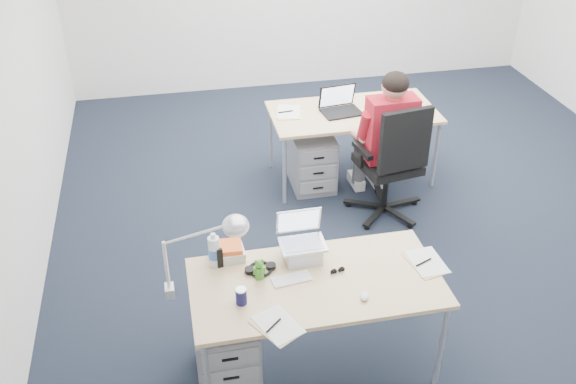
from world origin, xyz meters
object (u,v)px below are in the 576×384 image
(desk_near, at_px, (316,286))
(desk_far, at_px, (353,115))
(wireless_keyboard, at_px, (291,279))
(cordless_phone, at_px, (220,258))
(bear_figurine, at_px, (259,269))
(book_stack, at_px, (227,252))
(drawer_pedestal_far, at_px, (312,161))
(dark_laptop, at_px, (342,100))
(drawer_pedestal_near, at_px, (226,348))
(water_bottle, at_px, (214,250))
(sunglasses, at_px, (338,271))
(can_koozie, at_px, (241,296))
(desk_lamp, at_px, (193,256))
(far_cup, at_px, (382,105))
(silver_laptop, at_px, (303,239))
(seated_person, at_px, (383,138))
(computer_mouse, at_px, (364,296))
(office_chair, at_px, (388,183))
(headphones, at_px, (260,268))

(desk_near, bearing_deg, desk_far, 68.08)
(wireless_keyboard, relative_size, cordless_phone, 1.74)
(bear_figurine, height_order, book_stack, bear_figurine)
(drawer_pedestal_far, xyz_separation_m, wireless_keyboard, (-0.68, -2.23, 0.46))
(dark_laptop, bearing_deg, drawer_pedestal_far, -176.08)
(drawer_pedestal_near, relative_size, book_stack, 2.45)
(water_bottle, bearing_deg, book_stack, 33.67)
(bear_figurine, height_order, dark_laptop, dark_laptop)
(drawer_pedestal_near, height_order, drawer_pedestal_far, same)
(bear_figurine, bearing_deg, sunglasses, 1.79)
(can_koozie, bearing_deg, dark_laptop, 61.63)
(can_koozie, xyz_separation_m, sunglasses, (0.65, 0.16, -0.04))
(drawer_pedestal_near, xyz_separation_m, desk_lamp, (-0.15, 0.08, 0.73))
(can_koozie, relative_size, book_stack, 0.50)
(bear_figurine, xyz_separation_m, book_stack, (-0.18, 0.25, -0.02))
(drawer_pedestal_near, distance_m, can_koozie, 0.53)
(can_koozie, bearing_deg, desk_far, 59.68)
(can_koozie, distance_m, far_cup, 2.99)
(silver_laptop, distance_m, desk_lamp, 0.75)
(wireless_keyboard, distance_m, dark_laptop, 2.50)
(drawer_pedestal_near, bearing_deg, cordless_phone, 85.84)
(drawer_pedestal_near, distance_m, wireless_keyboard, 0.65)
(desk_far, distance_m, seated_person, 0.54)
(book_stack, xyz_separation_m, sunglasses, (0.68, -0.30, -0.04))
(water_bottle, xyz_separation_m, desk_lamp, (-0.14, -0.23, 0.15))
(water_bottle, distance_m, dark_laptop, 2.50)
(water_bottle, distance_m, sunglasses, 0.81)
(computer_mouse, bearing_deg, drawer_pedestal_far, 106.15)
(computer_mouse, height_order, cordless_phone, cordless_phone)
(water_bottle, height_order, sunglasses, water_bottle)
(seated_person, relative_size, dark_laptop, 3.77)
(seated_person, relative_size, silver_laptop, 4.32)
(wireless_keyboard, bearing_deg, silver_laptop, 52.00)
(silver_laptop, xyz_separation_m, computer_mouse, (0.29, -0.46, -0.14))
(seated_person, height_order, far_cup, seated_person)
(office_chair, bearing_deg, drawer_pedestal_far, 122.17)
(drawer_pedestal_near, height_order, wireless_keyboard, wireless_keyboard)
(headphones, bearing_deg, wireless_keyboard, -42.09)
(silver_laptop, xyz_separation_m, bear_figurine, (-0.31, -0.14, -0.08))
(can_koozie, xyz_separation_m, water_bottle, (-0.12, 0.40, 0.07))
(drawer_pedestal_near, bearing_deg, dark_laptop, 58.81)
(bear_figurine, xyz_separation_m, desk_lamp, (-0.40, -0.04, 0.20))
(desk_near, xyz_separation_m, book_stack, (-0.52, 0.35, 0.10))
(desk_far, height_order, water_bottle, water_bottle)
(seated_person, bearing_deg, can_koozie, -130.95)
(desk_far, height_order, office_chair, office_chair)
(cordless_phone, bearing_deg, desk_near, -33.35)
(cordless_phone, bearing_deg, water_bottle, 131.22)
(office_chair, xyz_separation_m, can_koozie, (-1.58, -1.75, 0.46))
(seated_person, height_order, wireless_keyboard, seated_person)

